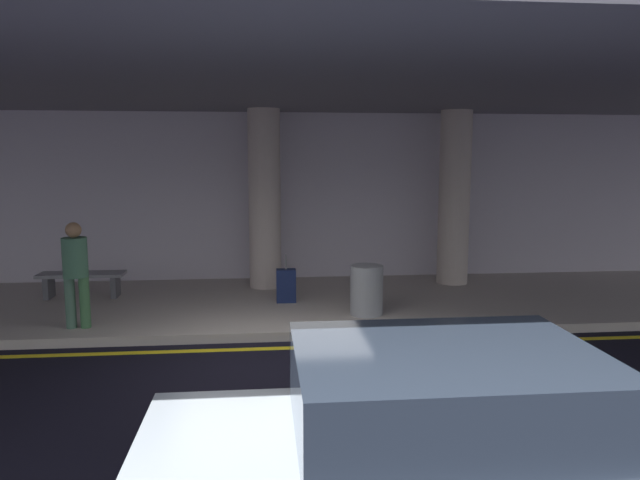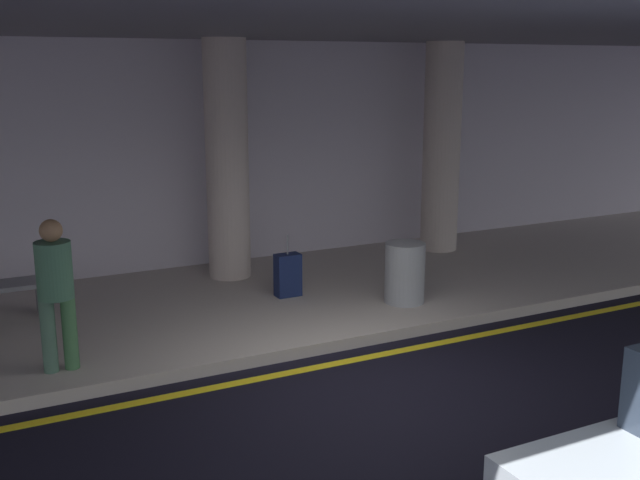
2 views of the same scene
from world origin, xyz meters
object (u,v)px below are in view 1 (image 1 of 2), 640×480
bench_metal (82,279)px  support_column_right_mid (454,198)px  support_column_center (265,199)px  trash_bin_steel (367,290)px  traveler_with_luggage (76,268)px  suitcase_upright_secondary (286,286)px  car_silver (434,457)px

bench_metal → support_column_right_mid: bearing=4.8°
support_column_center → trash_bin_steel: (1.71, -2.39, -1.40)m
traveler_with_luggage → trash_bin_steel: (4.68, 0.36, -0.54)m
support_column_right_mid → suitcase_upright_secondary: 4.17m
support_column_center → car_silver: 8.45m
traveler_with_luggage → suitcase_upright_secondary: bearing=-94.3°
support_column_right_mid → traveler_with_luggage: (-6.97, -2.74, -0.86)m
car_silver → traveler_with_luggage: 6.91m
traveler_with_luggage → trash_bin_steel: traveler_with_luggage is taller
support_column_center → trash_bin_steel: bearing=-54.4°
support_column_center → suitcase_upright_secondary: (0.37, -1.38, -1.51)m
suitcase_upright_secondary → bench_metal: (-3.89, 0.75, 0.04)m
suitcase_upright_secondary → car_silver: bearing=-75.9°
support_column_right_mid → traveler_with_luggage: size_ratio=2.17×
traveler_with_luggage → bench_metal: 2.27m
traveler_with_luggage → support_column_center: bearing=-73.7°
traveler_with_luggage → trash_bin_steel: size_ratio=1.98×
support_column_center → bench_metal: support_column_center is taller
support_column_center → traveler_with_luggage: support_column_center is taller
trash_bin_steel → suitcase_upright_secondary: bearing=143.1°
bench_metal → suitcase_upright_secondary: bearing=-10.9°
car_silver → support_column_right_mid: bearing=-109.9°
support_column_center → car_silver: size_ratio=0.89×
car_silver → suitcase_upright_secondary: (-0.77, 6.90, -0.25)m
car_silver → suitcase_upright_secondary: 6.95m
support_column_right_mid → suitcase_upright_secondary: (-3.63, -1.38, -1.51)m
traveler_with_luggage → suitcase_upright_secondary: 3.66m
support_column_right_mid → traveler_with_luggage: 7.54m
support_column_center → support_column_right_mid: bearing=0.0°
support_column_center → bench_metal: 3.87m
car_silver → support_column_center: bearing=-83.0°
traveler_with_luggage → bench_metal: (-0.55, 2.11, -0.61)m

